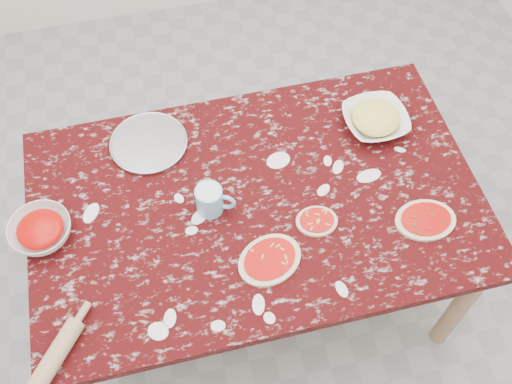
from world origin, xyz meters
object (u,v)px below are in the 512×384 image
(pizza_tray, at_px, (149,143))
(cheese_bowl, at_px, (375,120))
(rolling_pin, at_px, (50,364))
(worktable, at_px, (256,212))
(sauce_bowl, at_px, (41,231))
(flour_mug, at_px, (211,200))

(pizza_tray, relative_size, cheese_bowl, 1.19)
(rolling_pin, bearing_deg, pizza_tray, 62.61)
(rolling_pin, bearing_deg, worktable, 30.62)
(worktable, xyz_separation_m, rolling_pin, (-0.74, -0.44, 0.11))
(worktable, distance_m, sauce_bowl, 0.75)
(cheese_bowl, distance_m, rolling_pin, 1.42)
(sauce_bowl, bearing_deg, cheese_bowl, 8.65)
(pizza_tray, height_order, cheese_bowl, cheese_bowl)
(pizza_tray, bearing_deg, worktable, -45.18)
(worktable, bearing_deg, pizza_tray, 134.82)
(sauce_bowl, xyz_separation_m, rolling_pin, (0.00, -0.47, -0.00))
(pizza_tray, bearing_deg, rolling_pin, -117.39)
(cheese_bowl, height_order, flour_mug, flour_mug)
(flour_mug, distance_m, rolling_pin, 0.72)
(sauce_bowl, relative_size, cheese_bowl, 0.87)
(pizza_tray, xyz_separation_m, flour_mug, (0.17, -0.34, 0.05))
(worktable, bearing_deg, rolling_pin, -149.38)
(pizza_tray, height_order, flour_mug, flour_mug)
(worktable, relative_size, cheese_bowl, 6.60)
(worktable, distance_m, cheese_bowl, 0.58)
(rolling_pin, bearing_deg, cheese_bowl, 27.58)
(worktable, relative_size, rolling_pin, 5.53)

